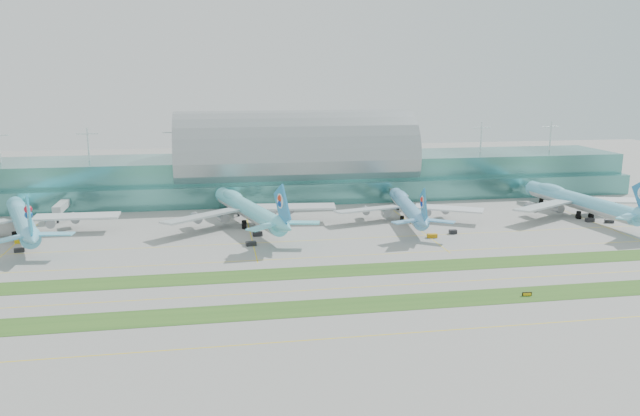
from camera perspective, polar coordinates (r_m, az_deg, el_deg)
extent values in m
plane|color=gray|center=(197.07, 2.72, -5.91)|extent=(700.00, 700.00, 0.00)
cube|color=#3D7A75|center=(319.58, -2.28, 2.99)|extent=(340.00, 42.00, 20.00)
cube|color=#3D7A75|center=(297.03, -1.67, 1.30)|extent=(340.00, 8.00, 10.00)
ellipsoid|color=#9EA5A8|center=(318.12, -2.30, 4.76)|extent=(340.00, 46.20, 16.17)
cylinder|color=white|center=(317.18, -2.31, 6.20)|extent=(0.80, 0.80, 16.00)
cube|color=#B2B7B7|center=(290.71, -22.50, 0.22)|extent=(3.50, 22.00, 3.00)
cylinder|color=black|center=(281.89, -22.87, -0.89)|extent=(1.00, 1.00, 4.00)
cube|color=#B2B7B7|center=(283.49, -7.57, 0.77)|extent=(3.50, 22.00, 3.00)
cylinder|color=black|center=(274.44, -7.46, -0.35)|extent=(1.00, 1.00, 4.00)
cube|color=#B2B7B7|center=(295.76, 7.11, 1.26)|extent=(3.50, 22.00, 3.00)
cylinder|color=black|center=(287.09, 7.66, 0.20)|extent=(1.00, 1.00, 4.00)
cube|color=#B2B7B7|center=(325.31, 19.87, 1.62)|extent=(3.50, 22.00, 3.00)
cylinder|color=black|center=(317.45, 20.70, 0.67)|extent=(1.00, 1.00, 4.00)
cube|color=#2D591E|center=(171.40, 4.76, -8.76)|extent=(420.00, 12.00, 0.08)
cube|color=#2D591E|center=(198.91, 2.60, -5.72)|extent=(420.00, 12.00, 0.08)
cube|color=yellow|center=(153.60, 6.65, -11.38)|extent=(420.00, 0.35, 0.01)
cube|color=yellow|center=(184.16, 3.67, -7.24)|extent=(420.00, 0.35, 0.01)
cube|color=yellow|center=(213.87, 1.68, -4.43)|extent=(420.00, 0.35, 0.01)
cube|color=yellow|center=(234.64, 0.62, -2.91)|extent=(420.00, 0.35, 0.01)
cylinder|color=#62BAD9|center=(263.44, -25.59, -0.98)|extent=(29.11, 65.22, 6.69)
ellipsoid|color=#62BAD9|center=(281.42, -25.93, 0.16)|extent=(12.92, 21.30, 4.77)
cone|color=#62BAD9|center=(298.76, -26.14, 0.41)|extent=(8.13, 7.36, 6.69)
cone|color=#62BAD9|center=(226.38, -24.85, -2.58)|extent=(9.29, 11.30, 6.36)
cube|color=silver|center=(263.30, -21.34, -0.71)|extent=(32.67, 9.30, 1.32)
cylinder|color=gray|center=(268.84, -22.51, -1.05)|extent=(5.48, 6.83, 3.67)
cube|color=#30ACD8|center=(226.98, -25.06, -0.79)|extent=(5.45, 13.56, 15.57)
cylinder|color=silver|center=(227.71, -25.12, -0.34)|extent=(2.68, 5.20, 5.18)
cylinder|color=black|center=(289.32, -25.90, -0.92)|extent=(1.94, 1.94, 3.24)
cylinder|color=black|center=(260.14, -26.12, -2.31)|extent=(1.94, 1.94, 3.24)
cylinder|color=black|center=(260.53, -24.70, -2.15)|extent=(1.94, 1.94, 3.24)
cylinder|color=#66D3E1|center=(256.60, -6.60, -0.11)|extent=(25.99, 68.54, 6.94)
ellipsoid|color=#66D3E1|center=(274.25, -7.96, 1.06)|extent=(12.20, 22.09, 4.94)
cone|color=#66D3E1|center=(291.44, -9.05, 1.31)|extent=(8.22, 7.30, 6.94)
cone|color=#66D3E1|center=(220.65, -3.21, -1.72)|extent=(9.13, 11.51, 6.59)
cube|color=silver|center=(248.85, -10.80, -0.74)|extent=(31.59, 27.37, 1.37)
cylinder|color=#96979E|center=(256.34, -10.05, -0.87)|extent=(5.37, 6.97, 3.80)
cube|color=silver|center=(261.84, -2.28, 0.11)|extent=(34.24, 11.78, 1.37)
cylinder|color=#96979E|center=(265.87, -3.79, -0.24)|extent=(5.37, 6.97, 3.80)
cube|color=#2D89CB|center=(221.08, -3.46, 0.18)|extent=(4.74, 14.31, 16.13)
cylinder|color=white|center=(221.75, -3.58, 0.65)|extent=(2.46, 5.44, 5.37)
cylinder|color=black|center=(282.15, -8.36, -0.10)|extent=(2.01, 2.01, 3.36)
cylinder|color=black|center=(252.57, -6.95, -1.51)|extent=(2.01, 2.01, 3.36)
cylinder|color=black|center=(254.75, -5.52, -1.36)|extent=(2.01, 2.01, 3.36)
cylinder|color=#62A7D8|center=(266.27, 8.00, 0.08)|extent=(13.11, 59.44, 5.92)
ellipsoid|color=#62A7D8|center=(281.90, 7.39, 1.12)|extent=(7.78, 18.54, 4.22)
cone|color=#62A7D8|center=(297.01, 6.87, 1.38)|extent=(6.46, 5.46, 5.92)
cone|color=#62A7D8|center=(234.11, 9.50, -1.36)|extent=(6.63, 9.21, 5.62)
cube|color=silver|center=(261.86, 4.37, -0.12)|extent=(29.51, 14.34, 1.17)
cylinder|color=#95989D|center=(267.83, 5.15, -0.30)|extent=(3.86, 5.61, 3.24)
cube|color=silver|center=(268.25, 11.68, -0.04)|extent=(28.52, 20.17, 1.17)
cylinder|color=#95989D|center=(272.53, 10.52, -0.24)|extent=(3.86, 5.61, 3.24)
cube|color=#2A82BB|center=(234.61, 9.45, 0.18)|extent=(2.10, 12.52, 13.76)
cylinder|color=silver|center=(235.23, 9.42, 0.57)|extent=(1.41, 4.65, 4.58)
cylinder|color=black|center=(288.81, 7.16, 0.17)|extent=(1.72, 1.72, 2.86)
cylinder|color=black|center=(263.05, 7.51, -1.03)|extent=(1.72, 1.72, 2.86)
cylinder|color=black|center=(264.12, 8.73, -1.01)|extent=(1.72, 1.72, 2.86)
cylinder|color=#68C7E6|center=(294.39, 22.60, 0.59)|extent=(15.18, 68.22, 6.79)
ellipsoid|color=#68C7E6|center=(308.64, 20.41, 1.62)|extent=(8.97, 21.28, 4.84)
cone|color=#68C7E6|center=(322.85, 18.52, 1.85)|extent=(7.42, 6.28, 6.79)
cube|color=silver|center=(280.74, 19.76, 0.19)|extent=(32.71, 23.20, 1.34)
cylinder|color=gray|center=(288.73, 19.82, 0.04)|extent=(4.44, 6.44, 3.72)
cube|color=silver|center=(305.70, 25.71, 0.63)|extent=(33.87, 16.40, 1.34)
cylinder|color=gray|center=(307.16, 24.26, 0.38)|extent=(4.44, 6.44, 3.72)
cylinder|color=black|center=(315.21, 19.58, 0.61)|extent=(1.97, 1.97, 3.29)
cylinder|color=black|center=(290.01, 22.56, -0.59)|extent=(1.97, 1.97, 3.29)
cylinder|color=black|center=(294.19, 23.55, -0.50)|extent=(1.97, 1.97, 3.29)
cube|color=gold|center=(254.89, -25.77, -2.78)|extent=(3.37, 2.17, 1.34)
cube|color=black|center=(242.59, -25.79, -3.48)|extent=(3.65, 2.26, 1.41)
cube|color=black|center=(227.87, -6.32, -3.26)|extent=(4.01, 2.61, 1.50)
cube|color=black|center=(240.85, -5.73, -2.38)|extent=(3.79, 2.13, 1.63)
cube|color=#C5830B|center=(241.22, 10.22, -2.51)|extent=(3.83, 2.04, 1.45)
cube|color=black|center=(248.50, 12.06, -2.14)|extent=(3.03, 2.02, 1.57)
cube|color=black|center=(285.94, 23.44, -1.02)|extent=(3.93, 2.44, 1.48)
cube|color=black|center=(287.32, 24.93, -1.11)|extent=(3.86, 2.38, 1.36)
cube|color=black|center=(186.00, 18.39, -7.48)|extent=(2.77, 0.58, 1.17)
cube|color=yellow|center=(185.83, 18.42, -7.50)|extent=(2.32, 0.31, 0.85)
cylinder|color=black|center=(185.76, 18.11, -7.59)|extent=(0.13, 0.13, 0.53)
cylinder|color=black|center=(186.45, 18.66, -7.55)|extent=(0.13, 0.13, 0.53)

